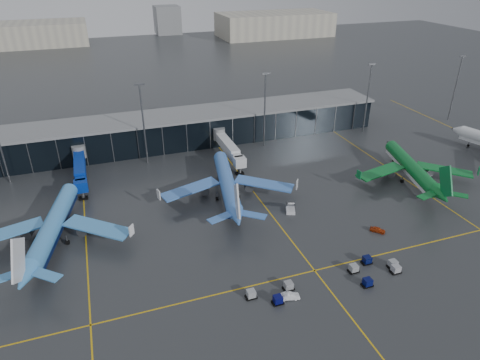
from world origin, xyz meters
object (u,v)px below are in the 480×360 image
object	(u,v)px
service_van_red	(378,230)
airliner_aer_lingus	(412,160)
airliner_klm_near	(227,174)
mobile_airstair	(291,209)
service_van_white	(290,296)
airliner_arkefly	(51,215)
baggage_carts	(339,278)

from	to	relation	value
service_van_red	airliner_aer_lingus	bearing A→B (deg)	-5.74
service_van_red	airliner_klm_near	bearing A→B (deg)	90.32
mobile_airstair	service_van_white	distance (m)	31.76
airliner_arkefly	mobile_airstair	bearing A→B (deg)	5.85
service_van_white	airliner_aer_lingus	bearing A→B (deg)	-44.69
airliner_arkefly	airliner_aer_lingus	size ratio (longest dim) A/B	1.06
airliner_aer_lingus	baggage_carts	distance (m)	54.06
baggage_carts	airliner_aer_lingus	bearing A→B (deg)	36.84
airliner_klm_near	baggage_carts	bearing A→B (deg)	-64.68
mobile_airstair	baggage_carts	bearing A→B (deg)	-72.74
airliner_arkefly	service_van_red	world-z (taller)	airliner_arkefly
mobile_airstair	service_van_red	bearing A→B (deg)	-22.09
airliner_aer_lingus	service_van_white	size ratio (longest dim) A/B	10.39
airliner_aer_lingus	mobile_airstair	bearing A→B (deg)	-157.41
airliner_klm_near	service_van_white	world-z (taller)	airliner_klm_near
service_van_red	mobile_airstair	bearing A→B (deg)	91.53
airliner_aer_lingus	service_van_white	world-z (taller)	airliner_aer_lingus
baggage_carts	service_van_red	xyz separation A→B (m)	(17.91, 12.07, -0.15)
airliner_klm_near	service_van_red	xyz separation A→B (m)	(28.55, -28.72, -6.02)
service_van_red	service_van_white	xyz separation A→B (m)	(-29.50, -13.45, 0.04)
airliner_klm_near	mobile_airstair	xyz separation A→B (m)	(12.84, -13.57, -5.86)
baggage_carts	mobile_airstair	world-z (taller)	mobile_airstair
service_van_red	baggage_carts	bearing A→B (deg)	169.46
airliner_aer_lingus	service_van_white	distance (m)	64.39
baggage_carts	mobile_airstair	xyz separation A→B (m)	(2.20, 27.22, 0.01)
mobile_airstair	service_van_white	bearing A→B (deg)	-93.86
airliner_klm_near	baggage_carts	size ratio (longest dim) A/B	1.28
airliner_aer_lingus	service_van_red	world-z (taller)	airliner_aer_lingus
airliner_arkefly	airliner_klm_near	bearing A→B (deg)	21.44
service_van_red	service_van_white	world-z (taller)	service_van_white
mobile_airstair	service_van_white	xyz separation A→B (m)	(-13.78, -28.61, -0.12)
airliner_arkefly	service_van_white	distance (m)	55.99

